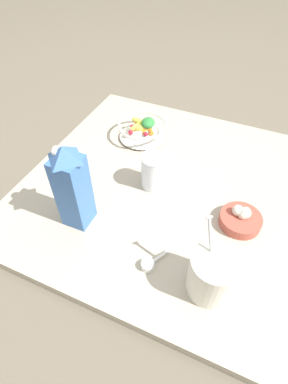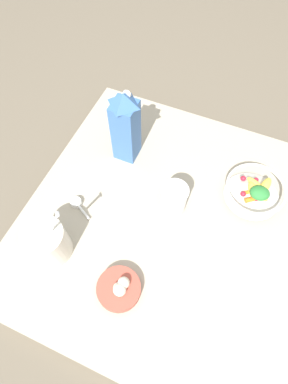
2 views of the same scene
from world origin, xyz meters
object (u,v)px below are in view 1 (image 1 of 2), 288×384
(fruit_bowl, at_px, (143,129))
(drinking_cup, at_px, (154,171))
(milk_carton, at_px, (72,187))
(garlic_bowl, at_px, (241,219))
(yogurt_tub, at_px, (213,273))

(fruit_bowl, distance_m, drinking_cup, 0.28)
(milk_carton, distance_m, garlic_bowl, 0.52)
(fruit_bowl, bearing_deg, milk_carton, -0.77)
(fruit_bowl, distance_m, garlic_bowl, 0.55)
(milk_carton, relative_size, drinking_cup, 2.29)
(garlic_bowl, bearing_deg, milk_carton, -68.16)
(fruit_bowl, xyz_separation_m, yogurt_tub, (0.54, 0.43, 0.03))
(yogurt_tub, bearing_deg, milk_carton, -97.68)
(fruit_bowl, relative_size, yogurt_tub, 0.90)
(fruit_bowl, bearing_deg, drinking_cup, 31.81)
(yogurt_tub, height_order, drinking_cup, yogurt_tub)
(fruit_bowl, height_order, milk_carton, milk_carton)
(drinking_cup, bearing_deg, yogurt_tub, 43.79)
(yogurt_tub, xyz_separation_m, garlic_bowl, (-0.25, 0.03, -0.05))
(yogurt_tub, bearing_deg, fruit_bowl, -141.08)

